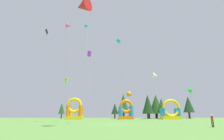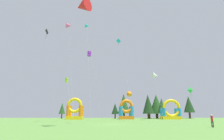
% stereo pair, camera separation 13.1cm
% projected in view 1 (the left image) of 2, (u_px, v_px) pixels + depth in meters
% --- Properties ---
extents(ground_plane, '(120.00, 120.00, 0.00)m').
position_uv_depth(ground_plane, '(113.00, 124.00, 32.74)').
color(ground_plane, '#548438').
extents(kite_pink_delta, '(4.96, 9.98, 24.71)m').
position_uv_depth(kite_pink_delta, '(69.00, 26.00, 48.04)').
color(kite_pink_delta, '#EA599E').
rests_on(kite_pink_delta, ground_plane).
extents(kite_red_delta, '(4.70, 7.19, 20.07)m').
position_uv_depth(kite_red_delta, '(83.00, 6.00, 30.33)').
color(kite_red_delta, red).
rests_on(kite_red_delta, ground_plane).
extents(kite_cyan_delta, '(3.24, 8.72, 26.88)m').
position_uv_depth(kite_cyan_delta, '(87.00, 26.00, 53.13)').
color(kite_cyan_delta, '#19B7CC').
rests_on(kite_cyan_delta, ground_plane).
extents(kite_teal_diamond, '(4.46, 2.11, 21.27)m').
position_uv_depth(kite_teal_diamond, '(118.00, 42.00, 50.03)').
color(kite_teal_diamond, '#0C7F7A').
rests_on(kite_teal_diamond, ground_plane).
extents(kite_purple_box, '(5.18, 2.57, 14.41)m').
position_uv_depth(kite_purple_box, '(89.00, 54.00, 38.49)').
color(kite_purple_box, purple).
rests_on(kite_purple_box, ground_plane).
extents(kite_white_delta, '(2.34, 5.64, 14.60)m').
position_uv_depth(kite_white_delta, '(155.00, 76.00, 58.39)').
color(kite_white_delta, white).
rests_on(kite_white_delta, ground_plane).
extents(kite_lime_box, '(2.72, 2.47, 10.20)m').
position_uv_depth(kite_lime_box, '(67.00, 80.00, 44.30)').
color(kite_lime_box, '#8CD826').
rests_on(kite_lime_box, ground_plane).
extents(kite_green_diamond, '(2.01, 1.31, 6.91)m').
position_uv_depth(kite_green_diamond, '(191.00, 90.00, 37.63)').
color(kite_green_diamond, green).
rests_on(kite_green_diamond, ground_plane).
extents(kite_orange_delta, '(2.75, 1.56, 8.48)m').
position_uv_depth(kite_orange_delta, '(129.00, 94.00, 55.62)').
color(kite_orange_delta, orange).
rests_on(kite_orange_delta, ground_plane).
extents(kite_black_diamond, '(4.05, 3.23, 25.30)m').
position_uv_depth(kite_black_diamond, '(46.00, 32.00, 53.34)').
color(kite_black_diamond, black).
rests_on(kite_black_diamond, ground_plane).
extents(person_left_edge, '(0.41, 0.41, 1.72)m').
position_uv_depth(person_left_edge, '(212.00, 120.00, 25.41)').
color(person_left_edge, black).
rests_on(person_left_edge, ground_plane).
extents(inflatable_orange_dome, '(6.39, 4.32, 6.79)m').
position_uv_depth(inflatable_orange_dome, '(171.00, 112.00, 64.21)').
color(inflatable_orange_dome, yellow).
rests_on(inflatable_orange_dome, ground_plane).
extents(inflatable_red_slide, '(5.27, 4.35, 7.06)m').
position_uv_depth(inflatable_red_slide, '(75.00, 111.00, 62.01)').
color(inflatable_red_slide, yellow).
rests_on(inflatable_red_slide, ground_plane).
extents(inflatable_yellow_castle, '(5.07, 4.77, 6.84)m').
position_uv_depth(inflatable_yellow_castle, '(126.00, 112.00, 65.98)').
color(inflatable_yellow_castle, orange).
rests_on(inflatable_yellow_castle, ground_plane).
extents(tree_row_0, '(2.51, 2.51, 6.24)m').
position_uv_depth(tree_row_0, '(62.00, 108.00, 76.21)').
color(tree_row_0, '#4C331E').
rests_on(tree_row_0, ground_plane).
extents(tree_row_1, '(2.86, 2.86, 6.02)m').
position_uv_depth(tree_row_1, '(115.00, 109.00, 74.89)').
color(tree_row_1, '#4C331E').
rests_on(tree_row_1, ground_plane).
extents(tree_row_2, '(4.73, 4.73, 9.60)m').
position_uv_depth(tree_row_2, '(123.00, 104.00, 73.55)').
color(tree_row_2, '#4C331E').
rests_on(tree_row_2, ground_plane).
extents(tree_row_3, '(4.50, 4.50, 9.46)m').
position_uv_depth(tree_row_3, '(148.00, 104.00, 74.80)').
color(tree_row_3, '#4C331E').
rests_on(tree_row_3, ground_plane).
extents(tree_row_4, '(3.75, 3.75, 8.45)m').
position_uv_depth(tree_row_4, '(149.00, 105.00, 78.36)').
color(tree_row_4, '#4C331E').
rests_on(tree_row_4, ground_plane).
extents(tree_row_5, '(6.00, 6.00, 9.91)m').
position_uv_depth(tree_row_5, '(156.00, 104.00, 79.05)').
color(tree_row_5, '#4C331E').
rests_on(tree_row_5, ground_plane).
extents(tree_row_6, '(3.30, 3.30, 8.09)m').
position_uv_depth(tree_row_6, '(161.00, 105.00, 74.31)').
color(tree_row_6, '#4C331E').
rests_on(tree_row_6, ground_plane).
extents(tree_row_7, '(4.48, 4.48, 9.10)m').
position_uv_depth(tree_row_7, '(188.00, 104.00, 78.24)').
color(tree_row_7, '#4C331E').
rests_on(tree_row_7, ground_plane).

